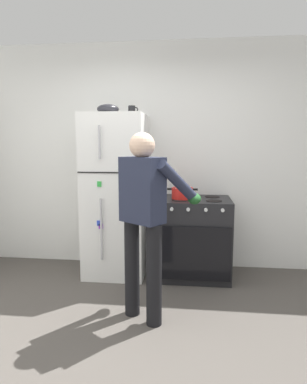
{
  "coord_description": "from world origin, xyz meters",
  "views": [
    {
      "loc": [
        0.46,
        -2.19,
        1.51
      ],
      "look_at": [
        0.06,
        1.32,
        1.0
      ],
      "focal_mm": 31.51,
      "sensor_mm": 36.0,
      "label": 1
    }
  ],
  "objects_px": {
    "person_cook": "(146,209)",
    "mixing_bowl": "(108,109)",
    "red_pot": "(182,193)",
    "coffee_mug": "(132,110)",
    "refrigerator": "(116,195)",
    "stove_range": "(196,238)"
  },
  "relations": [
    {
      "from": "refrigerator",
      "to": "red_pot",
      "type": "height_order",
      "value": "refrigerator"
    },
    {
      "from": "stove_range",
      "to": "coffee_mug",
      "type": "distance_m",
      "value": 1.61
    },
    {
      "from": "coffee_mug",
      "to": "mixing_bowl",
      "type": "bearing_deg",
      "value": -169.22
    },
    {
      "from": "red_pot",
      "to": "person_cook",
      "type": "bearing_deg",
      "value": -106.03
    },
    {
      "from": "red_pot",
      "to": "refrigerator",
      "type": "bearing_deg",
      "value": 176.26
    },
    {
      "from": "stove_range",
      "to": "mixing_bowl",
      "type": "distance_m",
      "value": 1.75
    },
    {
      "from": "person_cook",
      "to": "mixing_bowl",
      "type": "xyz_separation_m",
      "value": [
        -0.56,
        1.01,
        0.93
      ]
    },
    {
      "from": "refrigerator",
      "to": "person_cook",
      "type": "xyz_separation_m",
      "value": [
        0.48,
        -1.01,
        0.05
      ]
    },
    {
      "from": "mixing_bowl",
      "to": "red_pot",
      "type": "bearing_deg",
      "value": -3.41
    },
    {
      "from": "person_cook",
      "to": "red_pot",
      "type": "xyz_separation_m",
      "value": [
        0.28,
        0.96,
        0.0
      ]
    },
    {
      "from": "person_cook",
      "to": "red_pot",
      "type": "height_order",
      "value": "person_cook"
    },
    {
      "from": "mixing_bowl",
      "to": "refrigerator",
      "type": "bearing_deg",
      "value": -0.22
    },
    {
      "from": "coffee_mug",
      "to": "mixing_bowl",
      "type": "distance_m",
      "value": 0.27
    },
    {
      "from": "refrigerator",
      "to": "red_pot",
      "type": "xyz_separation_m",
      "value": [
        0.76,
        -0.05,
        0.05
      ]
    },
    {
      "from": "red_pot",
      "to": "mixing_bowl",
      "type": "bearing_deg",
      "value": 176.59
    },
    {
      "from": "stove_range",
      "to": "coffee_mug",
      "type": "xyz_separation_m",
      "value": [
        -0.74,
        0.06,
        1.43
      ]
    },
    {
      "from": "red_pot",
      "to": "mixing_bowl",
      "type": "xyz_separation_m",
      "value": [
        -0.84,
        0.05,
        0.92
      ]
    },
    {
      "from": "red_pot",
      "to": "mixing_bowl",
      "type": "height_order",
      "value": "mixing_bowl"
    },
    {
      "from": "red_pot",
      "to": "coffee_mug",
      "type": "relative_size",
      "value": 3.02
    },
    {
      "from": "person_cook",
      "to": "coffee_mug",
      "type": "relative_size",
      "value": 14.28
    },
    {
      "from": "person_cook",
      "to": "red_pot",
      "type": "relative_size",
      "value": 4.73
    },
    {
      "from": "stove_range",
      "to": "person_cook",
      "type": "xyz_separation_m",
      "value": [
        -0.44,
        -1.0,
        0.52
      ]
    }
  ]
}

